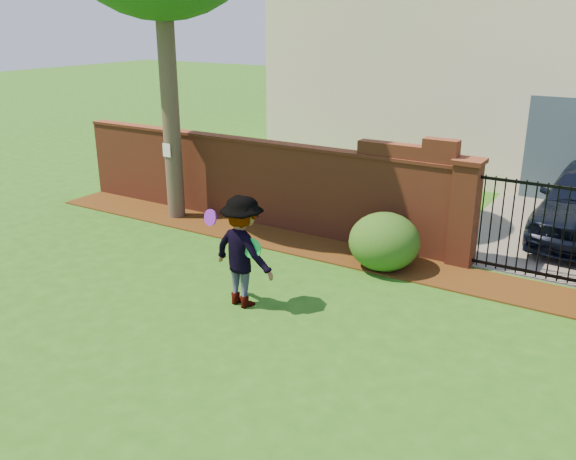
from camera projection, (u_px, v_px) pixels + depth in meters
The scene contains 12 objects.
ground at pixel (208, 321), 8.74m from camera, with size 80.00×80.00×0.01m, color #265B16.
mulch_bed at pixel (278, 240), 11.88m from camera, with size 11.10×1.08×0.03m, color #3C210A.
brick_wall at pixel (252, 179), 12.64m from camera, with size 8.70×0.31×2.16m.
pillar_left at pixel (465, 212), 10.43m from camera, with size 0.50×0.50×1.88m.
iron_gate at pixel (531, 229), 9.91m from camera, with size 1.78×0.03×1.60m.
driveway at pixel (565, 215), 13.40m from camera, with size 3.20×8.00×0.01m, color slate.
house at pixel (508, 52), 16.80m from camera, with size 12.40×6.40×6.30m.
paper_notice at pixel (167, 150), 12.61m from camera, with size 0.20×0.01×0.28m, color white.
shrub_left at pixel (384, 242), 10.39m from camera, with size 1.21×1.21×0.99m, color #1B4D17.
man at pixel (241, 252), 8.96m from camera, with size 1.10×0.63×1.70m, color gray.
frisbee_purple at pixel (210, 218), 8.98m from camera, with size 0.25×0.25×0.02m, color purple.
frisbee_green at pixel (252, 248), 8.73m from camera, with size 0.30×0.30×0.03m, color green.
Camera 1 is at (5.10, -6.03, 4.11)m, focal length 38.25 mm.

